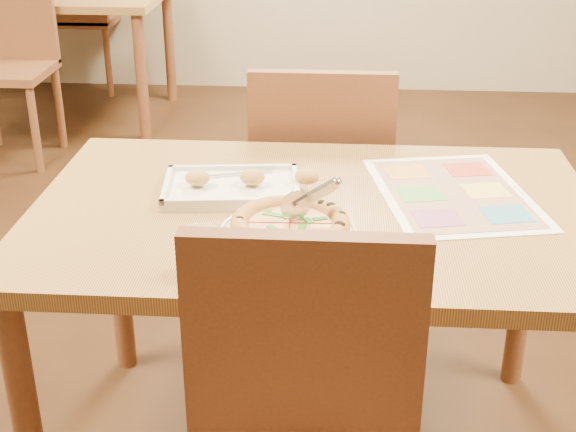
# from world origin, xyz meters

# --- Properties ---
(dining_table) EXTENTS (1.30, 0.85, 0.72)m
(dining_table) POSITION_xyz_m (0.00, 0.00, 0.63)
(dining_table) COLOR #A47A41
(dining_table) RESTS_ON ground
(chair_far) EXTENTS (0.42, 0.42, 0.47)m
(chair_far) POSITION_xyz_m (-0.00, 0.60, 0.57)
(chair_far) COLOR brown
(chair_far) RESTS_ON ground
(bg_table) EXTENTS (1.30, 0.85, 0.72)m
(bg_table) POSITION_xyz_m (-1.60, 2.80, 0.63)
(bg_table) COLOR #A47A41
(bg_table) RESTS_ON ground
(bg_chair_near) EXTENTS (0.42, 0.42, 0.47)m
(bg_chair_near) POSITION_xyz_m (-1.60, 2.20, 0.57)
(bg_chair_near) COLOR brown
(bg_chair_near) RESTS_ON ground
(bg_chair_far) EXTENTS (0.42, 0.42, 0.47)m
(bg_chair_far) POSITION_xyz_m (-1.60, 3.30, 0.57)
(bg_chair_far) COLOR brown
(bg_chair_far) RESTS_ON ground
(plate) EXTENTS (0.35, 0.35, 0.02)m
(plate) POSITION_xyz_m (-0.05, -0.16, 0.73)
(plate) COLOR white
(plate) RESTS_ON dining_table
(pizza) EXTENTS (0.25, 0.25, 0.04)m
(pizza) POSITION_xyz_m (-0.05, -0.16, 0.75)
(pizza) COLOR #BC8840
(pizza) RESTS_ON plate
(pizza_cutter) EXTENTS (0.12, 0.07, 0.08)m
(pizza_cutter) POSITION_xyz_m (-0.01, -0.13, 0.80)
(pizza_cutter) COLOR silver
(pizza_cutter) RESTS_ON pizza
(appetizer_tray) EXTENTS (0.38, 0.25, 0.06)m
(appetizer_tray) POSITION_xyz_m (-0.19, 0.07, 0.74)
(appetizer_tray) COLOR silver
(appetizer_tray) RESTS_ON dining_table
(glass_tumbler) EXTENTS (0.08, 0.08, 0.09)m
(glass_tumbler) POSITION_xyz_m (-0.21, -0.33, 0.76)
(glass_tumbler) COLOR #82430A
(glass_tumbler) RESTS_ON dining_table
(menu) EXTENTS (0.42, 0.53, 0.00)m
(menu) POSITION_xyz_m (0.32, 0.10, 0.72)
(menu) COLOR white
(menu) RESTS_ON dining_table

